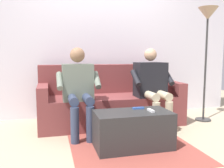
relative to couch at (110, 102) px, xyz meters
The scene contains 10 objects.
ground_plane 0.82m from the couch, 90.00° to the left, with size 8.00×8.00×0.00m, color tan.
back_wall 1.19m from the couch, 90.00° to the right, with size 4.73×0.06×2.76m, color silver.
couch is the anchor object (origin of this frame).
coffee_table 1.05m from the couch, 90.00° to the left, with size 0.83×0.44×0.41m.
person_left_seated 0.71m from the couch, 143.96° to the left, with size 0.57×0.61×1.11m.
person_right_seated 0.74m from the couch, 39.82° to the left, with size 0.55×0.58×1.12m.
remote_white 1.11m from the couch, 100.03° to the left, with size 0.13×0.03×0.02m, color white.
remote_blue 0.95m from the couch, 96.33° to the left, with size 0.13×0.04×0.02m, color #3860B7.
floor_rug 0.98m from the couch, 90.00° to the left, with size 1.34×1.52×0.01m, color #9E473D.
floor_lamp 1.87m from the couch, behind, with size 0.29×0.29×1.73m.
Camera 1 is at (0.86, 3.32, 1.02)m, focal length 38.76 mm.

